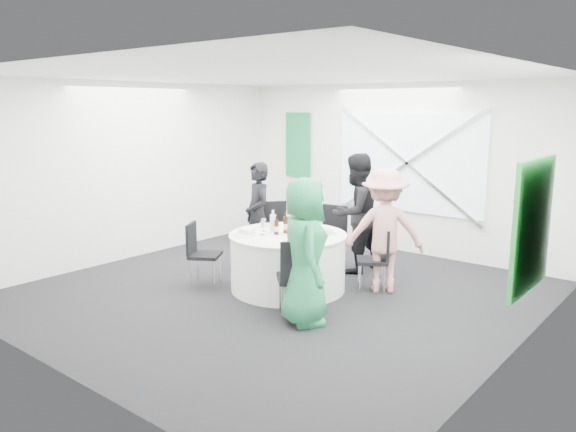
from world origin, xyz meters
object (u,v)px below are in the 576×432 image
Objects in this scene: person_man_back_left at (258,215)px; green_water_bottle at (305,227)px; banquet_table at (288,262)px; person_woman_green at (304,251)px; chair_back_left at (274,229)px; chair_front_right at (297,273)px; person_man_back at (356,213)px; clear_water_bottle at (273,223)px; chair_back_right at (378,255)px; person_woman_pink at (384,231)px; chair_back at (331,231)px; chair_front_left at (199,249)px.

green_water_bottle is at bearing 7.16° from person_man_back_left.
person_woman_green reaches higher than banquet_table.
chair_front_right is (1.63, -1.49, -0.03)m from chair_back_left.
person_man_back_left is at bearing -48.88° from person_man_back.
person_man_back_left is (-1.02, 0.53, 0.42)m from banquet_table.
chair_front_right is 2.24m from person_man_back_left.
banquet_table is 5.19× the size of clear_water_bottle.
person_woman_pink is at bearing 97.62° from chair_back_right.
banquet_table is 1.64× the size of chair_front_right.
person_man_back_left is at bearing -30.14° from person_woman_pink.
banquet_table is at bearing -90.00° from chair_back_left.
person_man_back is at bearing -23.03° from chair_back_left.
chair_front_right is 1.05m from green_water_bottle.
person_woman_green is 1.33m from clear_water_bottle.
person_woman_green reaches higher than chair_back.
clear_water_bottle is (0.80, -0.58, 0.08)m from person_man_back_left.
banquet_table is 0.96× the size of person_woman_pink.
chair_back_right is at bearing -51.22° from person_woman_green.
chair_back_right is at bearing 31.89° from clear_water_bottle.
chair_back_right is at bearing 35.48° from banquet_table.
green_water_bottle is (0.24, 0.07, 0.50)m from banquet_table.
green_water_bottle is (1.29, 0.69, 0.37)m from chair_front_left.
clear_water_bottle is at bearing -93.59° from chair_back_right.
clear_water_bottle reaches higher than banquet_table.
chair_back_right is at bearing -142.18° from chair_front_right.
chair_back is 0.52m from person_man_back.
person_man_back_left is at bearing 152.45° from banquet_table.
person_man_back is (0.24, 1.27, 0.50)m from banquet_table.
chair_back is 2.07m from chair_front_left.
person_man_back is (0.41, 0.03, 0.33)m from chair_back.
chair_back_left is 2.31m from person_woman_green.
clear_water_bottle is at bearing -100.36° from chair_back_left.
chair_back_left is 0.61× the size of person_woman_pink.
chair_back is 1.09× the size of chair_front_left.
chair_back_right is at bearing 40.52° from green_water_bottle.
chair_front_right is at bearing -8.68° from person_man_back_left.
banquet_table is at bearing 0.00° from person_woman_green.
chair_front_right is 0.57× the size of person_woman_green.
clear_water_bottle is (-1.19, -0.74, 0.38)m from chair_back_right.
person_man_back reaches higher than green_water_bottle.
chair_back_left is 2.21m from chair_front_right.
chair_back_left is at bearing 73.31° from person_man_back_left.
chair_front_right reaches higher than chair_back_right.
chair_front_left is at bearing -23.39° from person_man_back.
chair_back_right is 0.98× the size of chair_front_left.
person_man_back_left reaches higher than chair_back.
chair_back_left is at bearing 129.91° from clear_water_bottle.
chair_back_left is at bearing 1.09° from person_woman_green.
clear_water_bottle is at bearing -3.48° from person_woman_pink.
person_woman_green is at bearing 49.06° from person_woman_pink.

